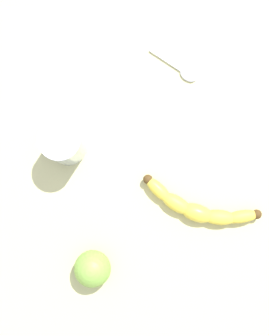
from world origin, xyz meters
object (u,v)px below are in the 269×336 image
(smoothie_glass, at_px, (64,143))
(green_apple_fruit, at_px, (92,269))
(banana, at_px, (199,208))
(teaspoon, at_px, (186,73))

(smoothie_glass, bearing_deg, green_apple_fruit, 97.63)
(smoothie_glass, height_order, green_apple_fruit, smoothie_glass)
(banana, xyz_separation_m, teaspoon, (-0.00, -0.27, -0.01))
(banana, relative_size, smoothie_glass, 2.11)
(green_apple_fruit, distance_m, teaspoon, 0.43)
(smoothie_glass, distance_m, teaspoon, 0.28)
(banana, distance_m, green_apple_fruit, 0.23)
(banana, xyz_separation_m, smoothie_glass, (0.25, -0.15, 0.03))
(smoothie_glass, height_order, teaspoon, smoothie_glass)
(green_apple_fruit, relative_size, teaspoon, 0.73)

